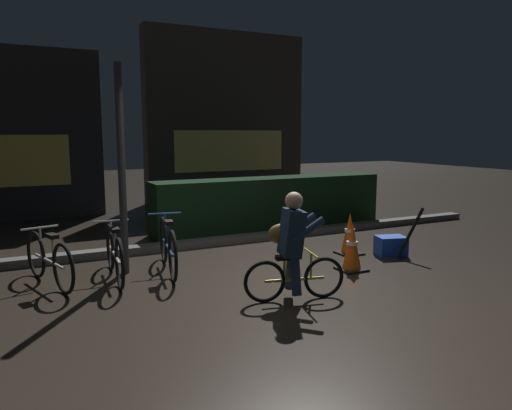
{
  "coord_description": "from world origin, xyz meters",
  "views": [
    {
      "loc": [
        -2.85,
        -5.39,
        1.9
      ],
      "look_at": [
        0.2,
        0.6,
        0.9
      ],
      "focal_mm": 34.45,
      "sensor_mm": 36.0,
      "label": 1
    }
  ],
  "objects": [
    {
      "name": "parked_bike_center_left",
      "position": [
        -1.67,
        0.98,
        0.34
      ],
      "size": [
        0.46,
        1.6,
        0.74
      ],
      "rotation": [
        0.0,
        0.0,
        1.5
      ],
      "color": "black",
      "rests_on": "ground"
    },
    {
      "name": "street_post",
      "position": [
        -1.49,
        1.2,
        1.4
      ],
      "size": [
        0.1,
        0.1,
        2.79
      ],
      "primitive_type": "cylinder",
      "color": "#2D2D33",
      "rests_on": "ground"
    },
    {
      "name": "traffic_cone_far",
      "position": [
        1.88,
        0.66,
        0.32
      ],
      "size": [
        0.36,
        0.36,
        0.66
      ],
      "color": "black",
      "rests_on": "ground"
    },
    {
      "name": "ground_plane",
      "position": [
        0.0,
        0.0,
        0.0
      ],
      "size": [
        40.0,
        40.0,
        0.0
      ],
      "primitive_type": "plane",
      "color": "#2D261E"
    },
    {
      "name": "closed_umbrella",
      "position": [
        2.55,
        0.05,
        0.38
      ],
      "size": [
        0.46,
        0.11,
        0.77
      ],
      "primitive_type": "cylinder",
      "rotation": [
        0.0,
        0.51,
        6.15
      ],
      "color": "black",
      "rests_on": "ground"
    },
    {
      "name": "blue_crate",
      "position": [
        2.4,
        0.3,
        0.15
      ],
      "size": [
        0.51,
        0.43,
        0.3
      ],
      "primitive_type": "cube",
      "rotation": [
        0.0,
        0.0,
        -0.28
      ],
      "color": "#193DB7",
      "rests_on": "ground"
    },
    {
      "name": "sidewalk_curb",
      "position": [
        0.0,
        2.2,
        0.06
      ],
      "size": [
        12.0,
        0.24,
        0.12
      ],
      "primitive_type": "cube",
      "color": "#56544F",
      "rests_on": "ground"
    },
    {
      "name": "parked_bike_center_right",
      "position": [
        -0.95,
        1.0,
        0.35
      ],
      "size": [
        0.46,
        1.66,
        0.77
      ],
      "rotation": [
        0.0,
        0.0,
        1.4
      ],
      "color": "black",
      "rests_on": "ground"
    },
    {
      "name": "storefront_right",
      "position": [
        2.64,
        7.2,
        2.28
      ],
      "size": [
        4.55,
        0.54,
        4.58
      ],
      "color": "#383330",
      "rests_on": "ground"
    },
    {
      "name": "cyclist",
      "position": [
        -0.03,
        -0.76,
        0.63
      ],
      "size": [
        1.17,
        0.6,
        1.25
      ],
      "rotation": [
        0.0,
        0.0,
        -0.24
      ],
      "color": "black",
      "rests_on": "ground"
    },
    {
      "name": "hedge_row",
      "position": [
        1.8,
        3.1,
        0.51
      ],
      "size": [
        4.8,
        0.7,
        1.01
      ],
      "primitive_type": "cube",
      "color": "black",
      "rests_on": "ground"
    },
    {
      "name": "traffic_cone_near",
      "position": [
        1.33,
        -0.1,
        0.33
      ],
      "size": [
        0.36,
        0.36,
        0.68
      ],
      "color": "black",
      "rests_on": "ground"
    },
    {
      "name": "parked_bike_left_mid",
      "position": [
        -2.46,
        1.06,
        0.32
      ],
      "size": [
        0.52,
        1.49,
        0.71
      ],
      "rotation": [
        0.0,
        0.0,
        1.84
      ],
      "color": "black",
      "rests_on": "ground"
    }
  ]
}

